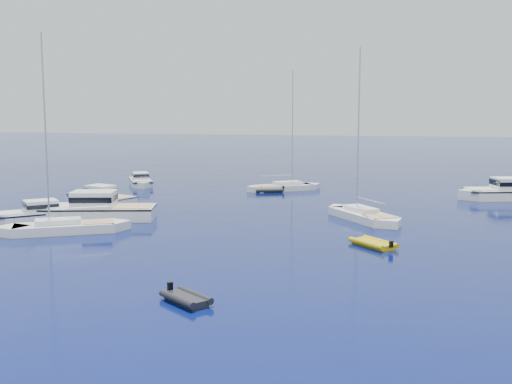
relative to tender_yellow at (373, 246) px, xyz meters
The scene contains 12 objects.
ground 15.11m from the tender_yellow, 124.86° to the right, with size 400.00×400.00×0.00m, color #091456.
motor_cruiser_left 29.33m from the tender_yellow, behind, with size 2.75×9.00×2.36m, color white, non-canonical shape.
motor_cruiser_centre 25.64m from the tender_yellow, 167.29° to the left, with size 3.78×12.36×3.25m, color silver, non-canonical shape.
motor_cruiser_far_l 32.43m from the tender_yellow, 152.95° to the left, with size 2.80×9.15×2.40m, color white, non-canonical shape.
motor_cruiser_distant 30.16m from the tender_yellow, 63.69° to the left, with size 3.53×11.54×3.03m, color white, non-canonical shape.
motor_cruiser_horizon 42.69m from the tender_yellow, 135.97° to the left, with size 2.51×8.20×2.15m, color white, non-canonical shape.
sailboat_mid_r 10.84m from the tender_yellow, 96.89° to the left, with size 2.80×10.77×15.83m, color white, non-canonical shape.
sailboat_mid_l 24.25m from the tender_yellow, behind, with size 2.86×11.00×16.17m, color silver, non-canonical shape.
sailboat_centre 31.34m from the tender_yellow, 112.01° to the left, with size 2.64×10.14×14.90m, color silver, non-canonical shape.
tender_yellow is the anchor object (origin of this frame).
tender_grey_near 17.67m from the tender_yellow, 119.76° to the right, with size 1.71×3.01×0.95m, color black, non-canonical shape.
tender_grey_far 29.97m from the tender_yellow, 116.15° to the left, with size 1.92×3.46×0.95m, color black, non-canonical shape.
Camera 1 is at (10.12, -31.78, 9.77)m, focal length 43.35 mm.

